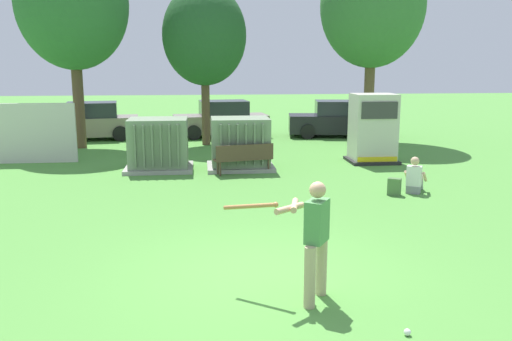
# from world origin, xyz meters

# --- Properties ---
(ground_plane) EXTENTS (96.00, 96.00, 0.00)m
(ground_plane) POSITION_xyz_m (0.00, 0.00, 0.00)
(ground_plane) COLOR #51933D
(fence_panel) EXTENTS (4.80, 0.12, 2.00)m
(fence_panel) POSITION_xyz_m (-7.52, 10.50, 1.00)
(fence_panel) COLOR beige
(fence_panel) RESTS_ON ground
(transformer_west) EXTENTS (2.10, 1.70, 1.62)m
(transformer_west) POSITION_xyz_m (-2.26, 8.84, 0.79)
(transformer_west) COLOR #9E9B93
(transformer_west) RESTS_ON ground
(transformer_mid_west) EXTENTS (2.10, 1.70, 1.62)m
(transformer_mid_west) POSITION_xyz_m (0.30, 8.79, 0.79)
(transformer_mid_west) COLOR #9E9B93
(transformer_mid_west) RESTS_ON ground
(generator_enclosure) EXTENTS (1.60, 1.40, 2.30)m
(generator_enclosure) POSITION_xyz_m (4.82, 9.49, 1.14)
(generator_enclosure) COLOR #262626
(generator_enclosure) RESTS_ON ground
(park_bench) EXTENTS (1.84, 0.80, 0.92)m
(park_bench) POSITION_xyz_m (0.35, 7.92, 0.54)
(park_bench) COLOR #4C3828
(park_bench) RESTS_ON ground
(batter) EXTENTS (1.48, 1.10, 1.74)m
(batter) POSITION_xyz_m (0.61, -0.97, 0.98)
(batter) COLOR tan
(batter) RESTS_ON ground
(sports_ball) EXTENTS (0.09, 0.09, 0.09)m
(sports_ball) POSITION_xyz_m (1.59, -2.11, 0.04)
(sports_ball) COLOR white
(sports_ball) RESTS_ON ground
(seated_spectator) EXTENTS (0.68, 0.78, 0.96)m
(seated_spectator) POSITION_xyz_m (4.57, 5.13, 0.38)
(seated_spectator) COLOR gray
(seated_spectator) RESTS_ON ground
(backpack) EXTENTS (0.38, 0.36, 0.44)m
(backpack) POSITION_xyz_m (3.95, 4.91, 0.21)
(backpack) COLOR #4C723F
(backpack) RESTS_ON ground
(tree_left) EXTENTS (4.18, 4.18, 7.99)m
(tree_left) POSITION_xyz_m (-5.66, 13.67, 5.48)
(tree_left) COLOR brown
(tree_left) RESTS_ON ground
(tree_center_left) EXTENTS (3.32, 3.32, 6.34)m
(tree_center_left) POSITION_xyz_m (-0.73, 14.00, 4.35)
(tree_center_left) COLOR brown
(tree_center_left) RESTS_ON ground
(tree_center_right) EXTENTS (4.26, 4.26, 8.14)m
(tree_center_right) POSITION_xyz_m (6.12, 14.21, 5.58)
(tree_center_right) COLOR brown
(tree_center_right) RESTS_ON ground
(parked_car_leftmost) EXTENTS (4.39, 2.34, 1.62)m
(parked_car_leftmost) POSITION_xyz_m (-5.75, 16.05, 0.75)
(parked_car_leftmost) COLOR gray
(parked_car_leftmost) RESTS_ON ground
(parked_car_left_of_center) EXTENTS (4.36, 2.26, 1.62)m
(parked_car_left_of_center) POSITION_xyz_m (-0.01, 16.41, 0.75)
(parked_car_left_of_center) COLOR gray
(parked_car_left_of_center) RESTS_ON ground
(parked_car_right_of_center) EXTENTS (4.39, 2.33, 1.62)m
(parked_car_right_of_center) POSITION_xyz_m (5.19, 15.89, 0.75)
(parked_car_right_of_center) COLOR black
(parked_car_right_of_center) RESTS_ON ground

